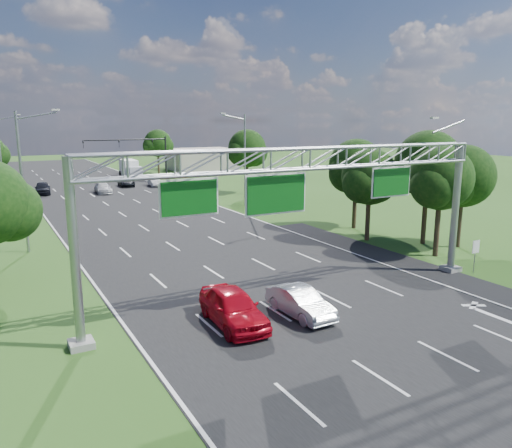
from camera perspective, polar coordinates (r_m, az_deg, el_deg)
ground at (r=42.11m, az=-8.80°, el=-1.23°), size 220.00×220.00×0.00m
road at (r=42.11m, az=-8.80°, el=-1.23°), size 18.00×180.00×0.02m
road_flare at (r=34.40m, az=17.36°, el=-4.58°), size 3.00×30.00×0.02m
sign_gantry at (r=25.21m, az=5.88°, el=6.08°), size 23.50×1.00×9.56m
regulatory_sign at (r=33.78m, az=23.81°, el=-2.70°), size 0.60×0.08×2.10m
traffic_signal at (r=76.78m, az=-12.80°, el=8.34°), size 12.21×0.24×7.00m
streetlight_l_near at (r=38.87m, az=-24.94°, el=5.09°), size 2.97×0.22×10.16m
streetlight_l_far at (r=73.74m, az=-27.07°, el=7.55°), size 2.97×0.22×10.16m
streetlight_r_mid at (r=54.92m, az=-1.46°, el=7.80°), size 2.97×0.22×10.16m
tree_cluster_right at (r=40.22m, az=17.06°, el=5.47°), size 9.91×14.60×8.68m
tree_verge_rd at (r=64.23m, az=-0.99°, el=8.43°), size 5.76×4.80×8.28m
tree_verge_re at (r=91.16m, az=-11.12°, el=8.92°), size 5.76×4.80×7.84m
building_right at (r=98.52m, az=-6.23°, el=7.40°), size 12.00×9.00×4.00m
red_coupe at (r=23.49m, az=-2.64°, el=-9.48°), size 2.36×5.15×1.71m
silver_sedan at (r=24.64m, az=5.06°, el=-8.89°), size 1.60×4.23×1.38m
car_queue_a at (r=68.60m, az=-17.08°, el=3.95°), size 2.08×4.64×1.32m
car_queue_b at (r=74.63m, az=-14.60°, el=4.62°), size 2.27×4.34×1.17m
car_queue_c at (r=70.20m, az=-23.21°, el=3.79°), size 2.37×4.81×1.58m
car_queue_d at (r=74.18m, az=-11.54°, el=4.76°), size 1.79×4.00×1.28m
box_truck at (r=86.64m, az=-14.20°, el=6.11°), size 2.48×7.68×2.87m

